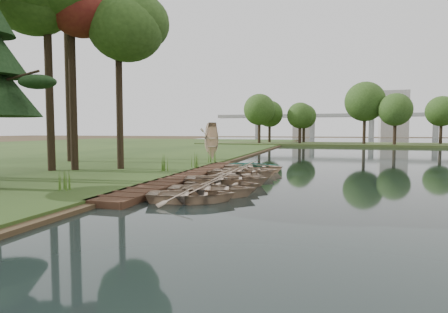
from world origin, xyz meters
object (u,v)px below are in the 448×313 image
(rowboat_2, at_px, (223,182))
(rowboat_1, at_px, (212,187))
(stored_rowboat, at_px, (212,155))
(boardwalk, at_px, (187,177))
(rowboat_0, at_px, (191,193))

(rowboat_2, bearing_deg, rowboat_1, 178.29)
(rowboat_2, height_order, stored_rowboat, stored_rowboat)
(boardwalk, relative_size, rowboat_1, 4.59)
(boardwalk, relative_size, stored_rowboat, 5.24)
(boardwalk, height_order, rowboat_2, rowboat_2)
(stored_rowboat, bearing_deg, rowboat_0, -136.48)
(rowboat_1, relative_size, stored_rowboat, 1.14)
(rowboat_0, xyz_separation_m, stored_rowboat, (-4.54, 16.87, 0.23))
(rowboat_1, distance_m, rowboat_2, 1.56)
(stored_rowboat, bearing_deg, boardwalk, -140.95)
(stored_rowboat, bearing_deg, rowboat_1, -133.95)
(rowboat_0, height_order, rowboat_1, rowboat_1)
(rowboat_0, height_order, stored_rowboat, stored_rowboat)
(rowboat_1, bearing_deg, boardwalk, 21.80)
(rowboat_2, distance_m, stored_rowboat, 14.81)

